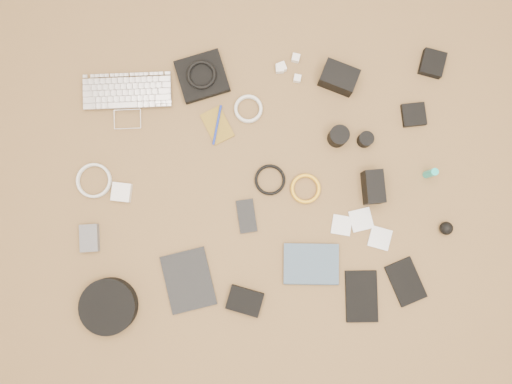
{
  "coord_description": "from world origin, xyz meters",
  "views": [
    {
      "loc": [
        -0.02,
        -0.17,
        1.88
      ],
      "look_at": [
        -0.01,
        -0.03,
        0.02
      ],
      "focal_mm": 35.0,
      "sensor_mm": 36.0,
      "label": 1
    }
  ],
  "objects_px": {
    "tablet": "(188,280)",
    "headphone_case": "(109,306)",
    "paperback": "(311,285)",
    "dslr_camera": "(339,78)",
    "laptop": "(128,104)",
    "phone": "(247,216)"
  },
  "relations": [
    {
      "from": "phone",
      "to": "headphone_case",
      "type": "distance_m",
      "value": 0.6
    },
    {
      "from": "laptop",
      "to": "tablet",
      "type": "bearing_deg",
      "value": -72.66
    },
    {
      "from": "headphone_case",
      "to": "paperback",
      "type": "distance_m",
      "value": 0.75
    },
    {
      "from": "headphone_case",
      "to": "paperback",
      "type": "xyz_separation_m",
      "value": [
        0.75,
        0.05,
        -0.02
      ]
    },
    {
      "from": "dslr_camera",
      "to": "laptop",
      "type": "bearing_deg",
      "value": -151.62
    },
    {
      "from": "tablet",
      "to": "headphone_case",
      "type": "bearing_deg",
      "value": -176.28
    },
    {
      "from": "dslr_camera",
      "to": "phone",
      "type": "height_order",
      "value": "dslr_camera"
    },
    {
      "from": "dslr_camera",
      "to": "paperback",
      "type": "height_order",
      "value": "dslr_camera"
    },
    {
      "from": "laptop",
      "to": "phone",
      "type": "bearing_deg",
      "value": -45.53
    },
    {
      "from": "dslr_camera",
      "to": "tablet",
      "type": "distance_m",
      "value": 0.95
    },
    {
      "from": "laptop",
      "to": "dslr_camera",
      "type": "distance_m",
      "value": 0.81
    },
    {
      "from": "phone",
      "to": "paperback",
      "type": "relative_size",
      "value": 0.61
    },
    {
      "from": "tablet",
      "to": "paperback",
      "type": "distance_m",
      "value": 0.46
    },
    {
      "from": "paperback",
      "to": "tablet",
      "type": "bearing_deg",
      "value": 88.88
    },
    {
      "from": "laptop",
      "to": "tablet",
      "type": "height_order",
      "value": "laptop"
    },
    {
      "from": "laptop",
      "to": "tablet",
      "type": "relative_size",
      "value": 1.54
    },
    {
      "from": "phone",
      "to": "headphone_case",
      "type": "relative_size",
      "value": 0.61
    },
    {
      "from": "tablet",
      "to": "phone",
      "type": "bearing_deg",
      "value": 34.1
    },
    {
      "from": "tablet",
      "to": "phone",
      "type": "height_order",
      "value": "same"
    },
    {
      "from": "dslr_camera",
      "to": "paperback",
      "type": "xyz_separation_m",
      "value": [
        -0.14,
        -0.77,
        -0.03
      ]
    },
    {
      "from": "tablet",
      "to": "headphone_case",
      "type": "xyz_separation_m",
      "value": [
        -0.29,
        -0.08,
        0.02
      ]
    },
    {
      "from": "laptop",
      "to": "dslr_camera",
      "type": "relative_size",
      "value": 2.55
    }
  ]
}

